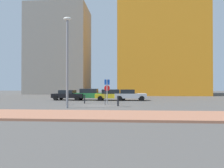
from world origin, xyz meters
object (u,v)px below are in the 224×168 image
parked_car_green (90,94)px  traffic_bollard_far (118,101)px  traffic_bollard_near (85,99)px  parked_car_yellow (111,95)px  parking_meter (105,96)px  parked_car_black (68,95)px  parking_sign_post (107,89)px  parked_car_silver (130,95)px  traffic_bollard_mid (66,101)px  street_lamp (67,55)px

parked_car_green → traffic_bollard_far: size_ratio=4.66×
parked_car_green → traffic_bollard_near: bearing=-86.3°
parked_car_yellow → parking_meter: bearing=-91.7°
parked_car_black → parking_sign_post: parking_sign_post is taller
traffic_bollard_near → parked_car_black: bearing=122.7°
parked_car_green → traffic_bollard_near: size_ratio=4.86×
parked_car_silver → traffic_bollard_mid: 9.31m
parked_car_green → parked_car_silver: 5.31m
street_lamp → traffic_bollard_near: size_ratio=8.50×
traffic_bollard_mid → parking_sign_post: bearing=19.7°
parking_sign_post → traffic_bollard_near: 2.79m
parked_car_silver → traffic_bollard_near: parked_car_silver is taller
parked_car_silver → parking_sign_post: bearing=-114.9°
parked_car_silver → traffic_bollard_far: parked_car_silver is taller
parked_car_black → parking_sign_post: (5.74, -5.50, 0.93)m
parked_car_yellow → parking_meter: size_ratio=3.12×
street_lamp → traffic_bollard_far: size_ratio=8.15×
parking_meter → traffic_bollard_far: parking_meter is taller
parking_sign_post → traffic_bollard_mid: (-3.93, -1.41, -1.19)m
parked_car_green → parked_car_yellow: (2.88, -0.33, -0.03)m
parked_car_black → parked_car_green: bearing=2.9°
parking_meter → traffic_bollard_mid: (-3.81, -0.54, -0.46)m
parked_car_silver → parking_sign_post: size_ratio=1.59×
street_lamp → traffic_bollard_far: (4.32, 1.94, -4.10)m
parked_car_silver → parking_sign_post: (-2.48, -5.34, 0.90)m
parked_car_yellow → street_lamp: street_lamp is taller
parked_car_silver → street_lamp: (-5.57, -9.34, 3.84)m
parking_sign_post → traffic_bollard_far: parking_sign_post is taller
parked_car_yellow → parked_car_silver: 2.42m
traffic_bollard_mid → traffic_bollard_far: traffic_bollard_far is taller
parked_car_silver → traffic_bollard_near: bearing=-135.4°
parked_car_yellow → traffic_bollard_near: size_ratio=4.74×
parked_car_green → traffic_bollard_mid: (-1.11, -7.05, -0.34)m
parked_car_green → parking_meter: size_ratio=3.20×
traffic_bollard_far → parked_car_green: bearing=117.7°
parked_car_yellow → traffic_bollard_near: parked_car_yellow is taller
parked_car_green → traffic_bollard_mid: bearing=-99.0°
parked_car_black → parked_car_yellow: 5.80m
parked_car_black → parked_car_yellow: parked_car_yellow is taller
parked_car_yellow → parking_meter: (-0.18, -6.19, 0.15)m
parked_car_silver → parking_meter: bearing=-112.7°
parked_car_green → traffic_bollard_near: (0.33, -5.21, -0.33)m
parked_car_yellow → traffic_bollard_mid: parked_car_yellow is taller
traffic_bollard_near → parked_car_green: bearing=93.7°
parking_meter → parked_car_silver: bearing=67.3°
street_lamp → traffic_bollard_mid: 4.95m
parked_car_green → parking_meter: (2.70, -6.52, 0.12)m
parking_sign_post → parked_car_black: bearing=136.2°
parked_car_black → traffic_bollard_mid: parked_car_black is taller
parked_car_yellow → traffic_bollard_far: (1.17, -7.37, -0.28)m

